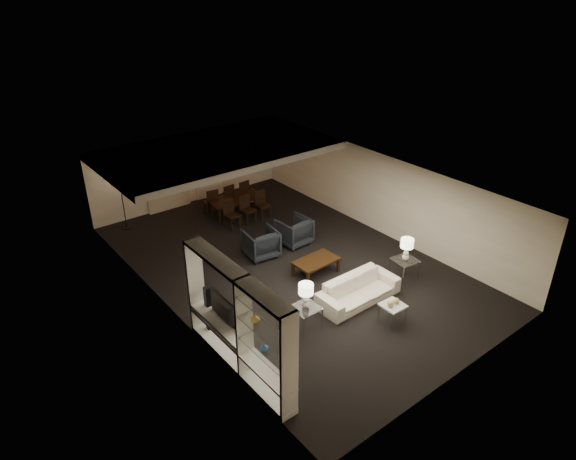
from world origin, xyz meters
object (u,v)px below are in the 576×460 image
(side_table_left, at_px, (305,317))
(vase_blue, at_px, (264,347))
(armchair_right, at_px, (294,231))
(chair_fr, at_px, (241,192))
(sofa, at_px, (358,290))
(chair_fm, at_px, (226,197))
(television, at_px, (220,310))
(vase_amber, at_px, (255,318))
(pendant_light, at_px, (227,163))
(armchair_left, at_px, (261,243))
(chair_nr, at_px, (263,205))
(floor_speaker, at_px, (209,310))
(chair_nl, at_px, (232,215))
(marble_table, at_px, (392,314))
(chair_fl, at_px, (211,201))
(floor_lamp, at_px, (123,203))
(chair_nm, at_px, (248,210))
(table_lamp_right, at_px, (406,250))
(table_lamp_left, at_px, (306,296))
(side_table_right, at_px, (404,269))
(coffee_table, at_px, (316,267))
(dining_table, at_px, (237,207))

(side_table_left, relative_size, vase_blue, 3.56)
(armchair_right, bearing_deg, chair_fr, -97.33)
(sofa, distance_m, chair_fm, 6.59)
(side_table_left, distance_m, chair_fr, 7.08)
(television, height_order, vase_amber, vase_amber)
(pendant_light, distance_m, vase_blue, 7.92)
(sofa, relative_size, armchair_left, 2.45)
(vase_amber, relative_size, chair_nr, 0.20)
(floor_speaker, relative_size, chair_nl, 1.32)
(sofa, height_order, marble_table, sofa)
(television, bearing_deg, chair_fl, -28.49)
(chair_nl, bearing_deg, floor_lamp, 137.90)
(chair_fm, relative_size, chair_fr, 1.00)
(side_table_left, height_order, floor_lamp, floor_lamp)
(pendant_light, height_order, floor_speaker, pendant_light)
(television, xyz_separation_m, chair_nl, (3.29, 4.77, -0.59))
(television, bearing_deg, floor_lamp, -5.34)
(chair_nm, bearing_deg, table_lamp_right, -78.83)
(table_lamp_left, relative_size, table_lamp_right, 1.00)
(armchair_left, distance_m, chair_fm, 3.40)
(chair_fr, bearing_deg, television, 48.04)
(vase_blue, xyz_separation_m, vase_amber, (0.00, 0.26, 0.51))
(armchair_right, bearing_deg, table_lamp_right, 106.29)
(chair_nl, bearing_deg, armchair_left, -102.73)
(floor_speaker, xyz_separation_m, chair_fl, (3.21, 5.39, -0.15))
(armchair_right, height_order, chair_fl, chair_fl)
(pendant_light, relative_size, vase_blue, 3.09)
(side_table_left, height_order, side_table_right, same)
(television, distance_m, floor_lamp, 6.87)
(pendant_light, relative_size, coffee_table, 0.43)
(coffee_table, relative_size, chair_fr, 1.30)
(marble_table, bearing_deg, chair_nl, 92.71)
(floor_speaker, distance_m, dining_table, 6.09)
(floor_speaker, bearing_deg, table_lamp_left, -32.92)
(armchair_right, xyz_separation_m, chair_fl, (-0.90, 3.28, 0.06))
(dining_table, height_order, floor_lamp, floor_lamp)
(pendant_light, height_order, vase_amber, pendant_light)
(coffee_table, relative_size, vase_amber, 6.35)
(pendant_light, relative_size, chair_fr, 0.56)
(armchair_left, bearing_deg, marble_table, 105.71)
(table_lamp_left, height_order, dining_table, table_lamp_left)
(television, bearing_deg, armchair_left, -47.05)
(coffee_table, xyz_separation_m, vase_blue, (-3.63, -2.69, 0.93))
(vase_amber, bearing_deg, floor_lamp, 85.32)
(chair_fr, bearing_deg, pendant_light, 30.68)
(vase_amber, relative_size, chair_nl, 0.20)
(chair_fr, bearing_deg, chair_nl, 41.85)
(vase_blue, xyz_separation_m, floor_lamp, (0.67, 8.44, -0.26))
(pendant_light, xyz_separation_m, sofa, (0.02, -5.91, -1.60))
(chair_nl, height_order, floor_lamp, floor_lamp)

